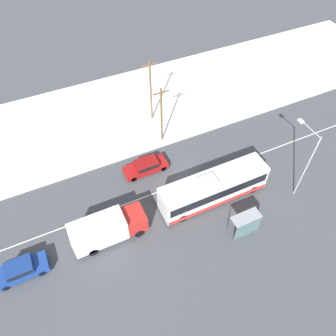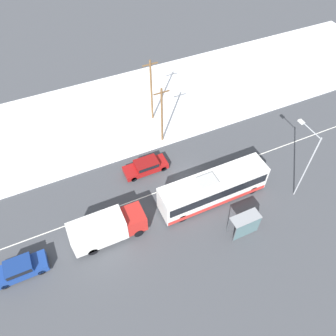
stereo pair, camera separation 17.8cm
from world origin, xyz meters
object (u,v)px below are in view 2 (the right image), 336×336
at_px(pedestrian_at_stop, 239,217).
at_px(bus_shelter, 246,224).
at_px(streetlamp, 306,157).
at_px(utility_pole_roadside, 162,115).
at_px(box_truck, 106,228).
at_px(utility_pole_snowlot, 151,90).
at_px(parked_car_near_truck, 20,268).
at_px(sedan_car, 146,166).
at_px(city_bus, 213,188).

xyz_separation_m(pedestrian_at_stop, bus_shelter, (-0.13, -1.21, 0.69)).
bearing_deg(streetlamp, utility_pole_roadside, 126.59).
bearing_deg(bus_shelter, box_truck, 157.07).
xyz_separation_m(box_truck, utility_pole_snowlot, (10.24, 13.73, 2.67)).
height_order(parked_car_near_truck, pedestrian_at_stop, pedestrian_at_stop).
height_order(streetlamp, utility_pole_snowlot, utility_pole_snowlot).
distance_m(sedan_car, streetlamp, 15.99).
height_order(city_bus, box_truck, city_bus).
xyz_separation_m(city_bus, utility_pole_snowlot, (-0.68, 13.86, 2.63)).
relative_size(city_bus, bus_shelter, 4.03).
xyz_separation_m(sedan_car, streetlamp, (12.67, -8.75, 4.30)).
xyz_separation_m(box_truck, bus_shelter, (11.62, -4.91, 0.05)).
bearing_deg(box_truck, streetlamp, -8.08).
bearing_deg(box_truck, parked_car_near_truck, -178.68).
bearing_deg(parked_car_near_truck, utility_pole_snowlot, 37.66).
bearing_deg(city_bus, utility_pole_snowlot, 92.80).
bearing_deg(streetlamp, box_truck, 171.92).
bearing_deg(streetlamp, sedan_car, 145.37).
bearing_deg(utility_pole_roadside, streetlamp, -53.41).
bearing_deg(city_bus, sedan_car, 127.08).
relative_size(parked_car_near_truck, streetlamp, 0.53).
bearing_deg(sedan_car, box_truck, 44.18).
bearing_deg(pedestrian_at_stop, city_bus, 102.93).
relative_size(utility_pole_roadside, utility_pole_snowlot, 0.90).
bearing_deg(utility_pole_snowlot, sedan_car, -117.57).
bearing_deg(city_bus, streetlamp, -17.75).
distance_m(city_bus, sedan_car, 7.81).
relative_size(city_bus, utility_pole_snowlot, 1.34).
xyz_separation_m(parked_car_near_truck, streetlamp, (26.69, -2.51, 4.24)).
xyz_separation_m(box_truck, sedan_car, (6.24, 6.07, -0.84)).
bearing_deg(sedan_car, streetlamp, 145.37).
xyz_separation_m(streetlamp, utility_pole_roadside, (-9.15, 12.32, -1.21)).
xyz_separation_m(bus_shelter, streetlamp, (7.30, 2.23, 3.40)).
height_order(city_bus, parked_car_near_truck, city_bus).
relative_size(city_bus, parked_car_near_truck, 2.58).
xyz_separation_m(sedan_car, utility_pole_snowlot, (4.00, 7.66, 3.52)).
bearing_deg(bus_shelter, utility_pole_roadside, 97.25).
distance_m(city_bus, streetlamp, 9.06).
distance_m(city_bus, parked_car_near_truck, 18.72).
relative_size(parked_car_near_truck, utility_pole_snowlot, 0.52).
distance_m(sedan_car, parked_car_near_truck, 15.35).
height_order(pedestrian_at_stop, bus_shelter, bus_shelter).
height_order(sedan_car, pedestrian_at_stop, pedestrian_at_stop).
bearing_deg(box_truck, city_bus, -0.67).
distance_m(sedan_car, pedestrian_at_stop, 11.21).
distance_m(box_truck, pedestrian_at_stop, 12.33).
xyz_separation_m(city_bus, utility_pole_roadside, (-1.16, 9.76, 2.20)).
xyz_separation_m(city_bus, bus_shelter, (0.69, -4.79, 0.01)).
height_order(sedan_car, utility_pole_snowlot, utility_pole_snowlot).
relative_size(box_truck, utility_pole_snowlot, 0.83).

